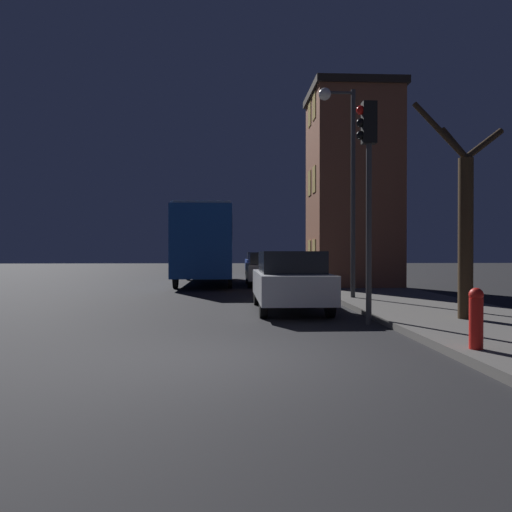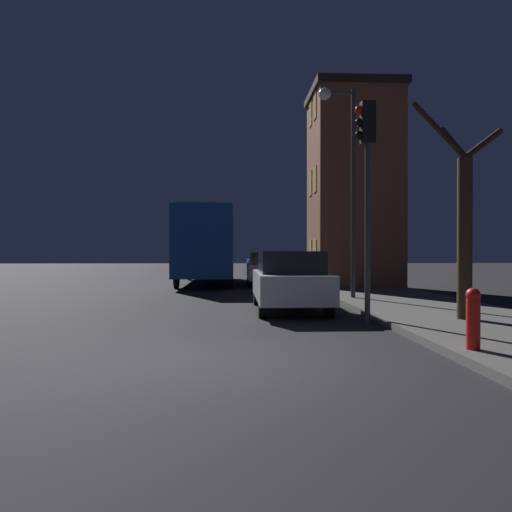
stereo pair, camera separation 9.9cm
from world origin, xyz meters
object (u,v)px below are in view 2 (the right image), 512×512
(streetlamp, at_px, (344,160))
(traffic_light, at_px, (366,166))
(bare_tree, at_px, (464,221))
(car_mid_lane, at_px, (267,269))
(car_far_lane, at_px, (260,263))
(bus, at_px, (208,240))
(car_near_lane, at_px, (289,280))
(fire_hydrant, at_px, (473,317))

(streetlamp, bearing_deg, traffic_light, -96.94)
(bare_tree, bearing_deg, streetlamp, 106.61)
(car_mid_lane, distance_m, car_far_lane, 10.11)
(traffic_light, distance_m, bus, 14.65)
(car_mid_lane, bearing_deg, streetlamp, -75.96)
(streetlamp, relative_size, car_near_lane, 1.46)
(streetlamp, height_order, fire_hydrant, streetlamp)
(bus, relative_size, car_far_lane, 2.13)
(traffic_light, bearing_deg, car_near_lane, 118.13)
(car_near_lane, xyz_separation_m, fire_hydrant, (2.05, -6.05, -0.21))
(bus, xyz_separation_m, fire_hydrant, (4.84, -17.46, -1.54))
(bare_tree, height_order, bus, bare_tree)
(bus, distance_m, car_far_lane, 9.28)
(streetlamp, bearing_deg, fire_hydrant, -89.46)
(traffic_light, height_order, fire_hydrant, traffic_light)
(streetlamp, distance_m, fire_hydrant, 9.16)
(traffic_light, bearing_deg, streetlamp, 83.06)
(fire_hydrant, bearing_deg, bus, 105.48)
(car_far_lane, bearing_deg, fire_hydrant, -86.09)
(streetlamp, relative_size, traffic_light, 1.36)
(bare_tree, bearing_deg, car_mid_lane, 105.06)
(car_near_lane, bearing_deg, bus, 103.73)
(traffic_light, xyz_separation_m, bus, (-4.17, 13.99, -1.27))
(car_near_lane, relative_size, fire_hydrant, 4.96)
(bare_tree, height_order, car_mid_lane, bare_tree)
(bus, bearing_deg, bare_tree, -66.15)
(bus, bearing_deg, car_mid_lane, -27.16)
(traffic_light, relative_size, bus, 0.49)
(car_far_lane, bearing_deg, car_mid_lane, -91.23)
(bare_tree, distance_m, car_mid_lane, 13.21)
(streetlamp, bearing_deg, car_mid_lane, 104.04)
(car_near_lane, bearing_deg, streetlamp, 48.98)
(bus, distance_m, car_near_lane, 11.82)
(car_mid_lane, distance_m, fire_hydrant, 16.13)
(traffic_light, xyz_separation_m, car_far_lane, (-1.12, 22.65, -2.62))
(streetlamp, relative_size, car_far_lane, 1.44)
(car_mid_lane, bearing_deg, bus, 152.84)
(streetlamp, distance_m, bus, 10.56)
(car_mid_lane, bearing_deg, car_near_lane, -90.28)
(streetlamp, height_order, traffic_light, streetlamp)
(bus, height_order, car_mid_lane, bus)
(bus, bearing_deg, car_near_lane, -76.27)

